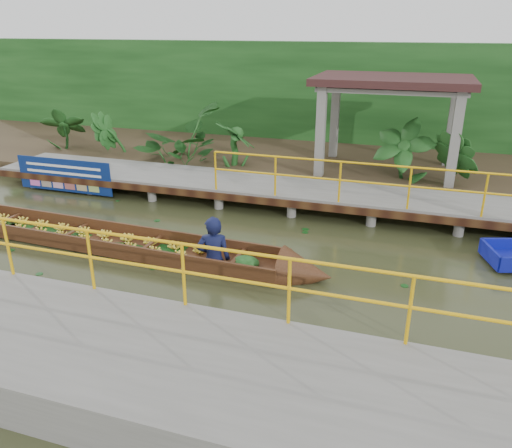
% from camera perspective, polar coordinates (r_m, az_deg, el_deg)
% --- Properties ---
extents(ground, '(80.00, 80.00, 0.00)m').
position_cam_1_polar(ground, '(10.73, -4.72, -3.45)').
color(ground, '#2B3018').
rests_on(ground, ground).
extents(land_strip, '(30.00, 8.00, 0.45)m').
position_cam_1_polar(land_strip, '(17.41, 4.79, 7.31)').
color(land_strip, '#372A1B').
rests_on(land_strip, ground).
extents(far_dock, '(16.00, 2.06, 1.66)m').
position_cam_1_polar(far_dock, '(13.55, 0.84, 4.26)').
color(far_dock, slate).
rests_on(far_dock, ground).
extents(near_dock, '(18.00, 2.40, 1.73)m').
position_cam_1_polar(near_dock, '(6.96, -10.61, -16.39)').
color(near_dock, slate).
rests_on(near_dock, ground).
extents(pavilion, '(4.40, 3.00, 3.00)m').
position_cam_1_polar(pavilion, '(15.34, 15.32, 14.54)').
color(pavilion, slate).
rests_on(pavilion, ground).
extents(foliage_backdrop, '(30.00, 0.80, 4.00)m').
position_cam_1_polar(foliage_backdrop, '(19.47, 6.74, 14.11)').
color(foliage_backdrop, '#143D13').
rests_on(foliage_backdrop, ground).
extents(vendor_boat, '(9.92, 1.39, 2.34)m').
position_cam_1_polar(vendor_boat, '(11.15, -14.63, -1.50)').
color(vendor_boat, '#381E0F').
rests_on(vendor_boat, ground).
extents(blue_banner, '(3.08, 0.04, 0.96)m').
position_cam_1_polar(blue_banner, '(15.37, -21.08, 5.23)').
color(blue_banner, navy).
rests_on(blue_banner, ground).
extents(tropical_plants, '(14.24, 1.24, 1.55)m').
position_cam_1_polar(tropical_plants, '(15.64, -3.36, 9.45)').
color(tropical_plants, '#143D13').
rests_on(tropical_plants, ground).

